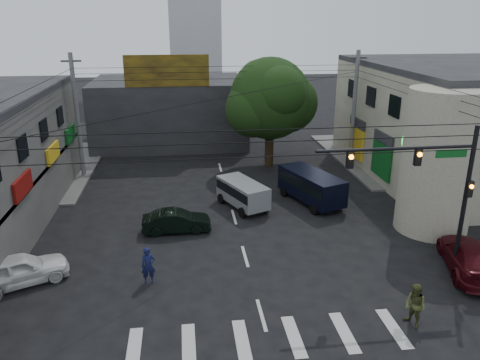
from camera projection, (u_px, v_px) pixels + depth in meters
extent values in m
plane|color=black|center=(251.00, 277.00, 21.94)|extent=(160.00, 160.00, 0.00)
cube|color=#514F4C|center=(424.00, 155.00, 40.89)|extent=(16.00, 16.00, 0.15)
cube|color=gray|center=(464.00, 124.00, 34.91)|extent=(14.00, 18.00, 8.00)
cylinder|color=gray|center=(439.00, 162.00, 25.66)|extent=(4.00, 4.00, 8.00)
cube|color=#232326|center=(170.00, 111.00, 44.83)|extent=(14.00, 10.00, 6.00)
cube|color=olive|center=(167.00, 71.00, 38.82)|extent=(7.00, 0.30, 2.60)
cylinder|color=black|center=(269.00, 140.00, 37.61)|extent=(0.70, 0.70, 4.40)
sphere|color=black|center=(270.00, 99.00, 36.52)|extent=(6.40, 6.40, 6.40)
cylinder|color=black|center=(464.00, 204.00, 20.93)|extent=(0.20, 0.20, 7.20)
cylinder|color=black|center=(397.00, 149.00, 19.63)|extent=(7.00, 0.14, 0.14)
cube|color=black|center=(418.00, 157.00, 19.88)|extent=(0.28, 0.22, 0.75)
cube|color=black|center=(350.00, 160.00, 19.52)|extent=(0.28, 0.22, 0.75)
sphere|color=orange|center=(420.00, 155.00, 19.70)|extent=(0.20, 0.20, 0.20)
sphere|color=orange|center=(351.00, 157.00, 19.34)|extent=(0.20, 0.20, 0.20)
cube|color=#0B5219|center=(451.00, 154.00, 20.02)|extent=(1.40, 0.06, 0.35)
cylinder|color=#59595B|center=(77.00, 117.00, 34.17)|extent=(0.32, 0.32, 9.20)
cylinder|color=#59595B|center=(354.00, 110.00, 36.64)|extent=(0.32, 0.32, 9.20)
imported|color=black|center=(177.00, 221.00, 26.38)|extent=(1.43, 3.86, 1.26)
imported|color=white|center=(19.00, 270.00, 21.14)|extent=(4.92, 5.54, 1.45)
imported|color=#3C080E|center=(470.00, 257.00, 22.16)|extent=(5.14, 6.50, 1.53)
imported|color=#12163F|center=(148.00, 266.00, 21.18)|extent=(0.73, 0.56, 1.75)
imported|color=#3F4520|center=(415.00, 306.00, 18.18)|extent=(1.36, 1.30, 1.82)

